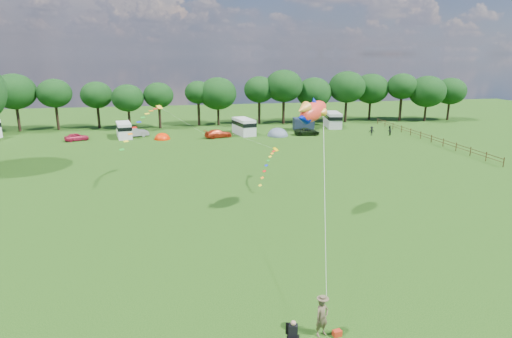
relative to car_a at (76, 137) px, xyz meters
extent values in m
plane|color=black|center=(21.58, -44.46, -0.61)|extent=(180.00, 180.00, 0.00)
cylinder|color=black|center=(-11.61, 10.91, 1.50)|extent=(0.49, 0.49, 4.21)
ellipsoid|color=black|center=(-11.61, 10.91, 6.27)|extent=(7.11, 7.11, 6.05)
cylinder|color=black|center=(-5.32, 11.24, 1.52)|extent=(0.49, 0.49, 4.25)
ellipsoid|color=black|center=(-5.32, 11.24, 5.84)|extent=(5.86, 5.86, 4.98)
cylinder|color=black|center=(1.56, 11.85, 1.34)|extent=(0.47, 0.47, 3.90)
ellipsoid|color=black|center=(1.56, 11.85, 5.39)|extent=(5.58, 5.58, 4.74)
cylinder|color=black|center=(7.23, 8.81, 1.17)|extent=(0.44, 0.44, 3.56)
ellipsoid|color=black|center=(7.23, 8.81, 5.03)|extent=(5.56, 5.56, 4.73)
cylinder|color=black|center=(12.49, 9.77, 1.37)|extent=(0.47, 0.47, 3.95)
ellipsoid|color=black|center=(12.49, 9.77, 5.34)|extent=(5.33, 5.33, 4.53)
cylinder|color=black|center=(19.67, 11.57, 1.56)|extent=(0.50, 0.50, 4.33)
ellipsoid|color=black|center=(19.67, 11.57, 5.58)|extent=(4.95, 4.95, 4.21)
cylinder|color=black|center=(23.29, 11.10, 1.05)|extent=(0.43, 0.43, 3.31)
ellipsoid|color=black|center=(23.29, 11.10, 5.34)|extent=(7.03, 7.03, 5.98)
cylinder|color=black|center=(31.24, 11.34, 1.57)|extent=(0.50, 0.50, 4.36)
ellipsoid|color=black|center=(31.24, 11.34, 5.95)|extent=(5.84, 5.84, 4.97)
cylinder|color=black|center=(35.83, 10.46, 1.67)|extent=(0.51, 0.51, 4.55)
ellipsoid|color=black|center=(35.83, 10.46, 6.62)|extent=(7.15, 7.15, 6.08)
cylinder|color=black|center=(42.07, 11.17, 1.00)|extent=(0.42, 0.42, 3.21)
ellipsoid|color=black|center=(42.07, 11.17, 5.19)|extent=(6.90, 6.90, 5.86)
cylinder|color=black|center=(48.57, 10.50, 1.48)|extent=(0.48, 0.48, 4.17)
ellipsoid|color=black|center=(48.57, 10.50, 6.25)|extent=(7.16, 7.16, 6.09)
cylinder|color=black|center=(54.55, 12.43, 1.22)|extent=(0.45, 0.45, 3.66)
ellipsoid|color=black|center=(54.55, 12.43, 5.70)|extent=(7.05, 7.05, 5.99)
cylinder|color=black|center=(60.00, 9.91, 1.72)|extent=(0.52, 0.52, 4.65)
ellipsoid|color=black|center=(60.00, 9.91, 6.27)|extent=(5.96, 5.96, 5.06)
cylinder|color=black|center=(64.74, 8.58, 0.99)|extent=(0.42, 0.42, 3.19)
ellipsoid|color=black|center=(64.74, 8.58, 5.29)|extent=(7.23, 7.23, 6.14)
cylinder|color=black|center=(70.14, 8.98, 1.15)|extent=(0.44, 0.44, 3.52)
ellipsoid|color=black|center=(70.14, 8.98, 5.25)|extent=(6.22, 6.22, 5.28)
cylinder|color=#472D19|center=(53.58, -26.46, -0.01)|extent=(0.12, 0.12, 1.20)
cylinder|color=#472D19|center=(53.58, -23.46, -0.01)|extent=(0.12, 0.12, 1.20)
cylinder|color=#472D19|center=(53.58, -24.96, 0.34)|extent=(0.08, 3.00, 0.08)
cylinder|color=#472D19|center=(53.58, -24.96, -0.06)|extent=(0.08, 3.00, 0.08)
cylinder|color=#472D19|center=(53.58, -20.46, -0.01)|extent=(0.12, 0.12, 1.20)
cylinder|color=#472D19|center=(53.58, -21.96, 0.34)|extent=(0.08, 3.00, 0.08)
cylinder|color=#472D19|center=(53.58, -21.96, -0.06)|extent=(0.08, 3.00, 0.08)
cylinder|color=#472D19|center=(53.58, -17.46, -0.01)|extent=(0.12, 0.12, 1.20)
cylinder|color=#472D19|center=(53.58, -18.96, 0.34)|extent=(0.08, 3.00, 0.08)
cylinder|color=#472D19|center=(53.58, -18.96, -0.06)|extent=(0.08, 3.00, 0.08)
cylinder|color=#472D19|center=(53.58, -14.46, -0.01)|extent=(0.12, 0.12, 1.20)
cylinder|color=#472D19|center=(53.58, -15.96, 0.34)|extent=(0.08, 3.00, 0.08)
cylinder|color=#472D19|center=(53.58, -15.96, -0.06)|extent=(0.08, 3.00, 0.08)
cylinder|color=#472D19|center=(53.58, -11.46, -0.01)|extent=(0.12, 0.12, 1.20)
cylinder|color=#472D19|center=(53.58, -12.96, 0.34)|extent=(0.08, 3.00, 0.08)
cylinder|color=#472D19|center=(53.58, -12.96, -0.06)|extent=(0.08, 3.00, 0.08)
cylinder|color=#472D19|center=(53.58, -8.46, -0.01)|extent=(0.12, 0.12, 1.20)
cylinder|color=#472D19|center=(53.58, -9.96, 0.34)|extent=(0.08, 3.00, 0.08)
cylinder|color=#472D19|center=(53.58, -9.96, -0.06)|extent=(0.08, 3.00, 0.08)
cylinder|color=#472D19|center=(53.58, -5.46, -0.01)|extent=(0.12, 0.12, 1.20)
cylinder|color=#472D19|center=(53.58, -6.96, 0.34)|extent=(0.08, 3.00, 0.08)
cylinder|color=#472D19|center=(53.58, -6.96, -0.06)|extent=(0.08, 3.00, 0.08)
cylinder|color=#472D19|center=(53.58, -2.46, -0.01)|extent=(0.12, 0.12, 1.20)
cylinder|color=#472D19|center=(53.58, -3.96, 0.34)|extent=(0.08, 3.00, 0.08)
cylinder|color=#472D19|center=(53.58, -3.96, -0.06)|extent=(0.08, 3.00, 0.08)
cylinder|color=#472D19|center=(53.58, 0.54, -0.01)|extent=(0.12, 0.12, 1.20)
cylinder|color=#472D19|center=(53.58, -0.96, 0.34)|extent=(0.08, 3.00, 0.08)
cylinder|color=#472D19|center=(53.58, -0.96, -0.06)|extent=(0.08, 3.00, 0.08)
cylinder|color=#472D19|center=(53.58, 3.54, -0.01)|extent=(0.12, 0.12, 1.20)
cylinder|color=#472D19|center=(53.58, 2.04, 0.34)|extent=(0.08, 3.00, 0.08)
cylinder|color=#472D19|center=(53.58, 2.04, -0.06)|extent=(0.08, 3.00, 0.08)
cylinder|color=#472D19|center=(53.58, 6.54, -0.01)|extent=(0.12, 0.12, 1.20)
cylinder|color=#472D19|center=(53.58, 5.04, 0.34)|extent=(0.08, 3.00, 0.08)
cylinder|color=#472D19|center=(53.58, 5.04, -0.06)|extent=(0.08, 3.00, 0.08)
imported|color=#BE1E41|center=(0.00, 0.00, 0.00)|extent=(3.92, 2.71, 1.21)
imported|color=gray|center=(8.57, 1.62, 0.14)|extent=(4.55, 2.86, 1.50)
imported|color=#BA2F12|center=(21.99, -1.43, 0.04)|extent=(4.66, 3.05, 1.29)
imported|color=black|center=(36.75, -1.98, -0.02)|extent=(4.51, 2.39, 1.18)
cube|color=white|center=(7.04, 1.38, 0.61)|extent=(2.95, 5.18, 2.44)
cube|color=black|center=(7.04, 1.38, 1.11)|extent=(3.00, 5.29, 0.58)
cylinder|color=black|center=(7.32, -0.13, -0.26)|extent=(0.72, 0.38, 0.69)
cylinder|color=black|center=(6.75, 2.89, -0.26)|extent=(0.72, 0.38, 0.69)
cube|color=silver|center=(26.50, 0.62, 0.73)|extent=(3.40, 5.72, 2.67)
cube|color=black|center=(26.50, 0.62, 1.27)|extent=(3.47, 5.83, 0.63)
cylinder|color=black|center=(26.87, -1.02, -0.23)|extent=(0.80, 0.44, 0.75)
cylinder|color=black|center=(26.13, 2.26, -0.23)|extent=(0.80, 0.44, 0.75)
cube|color=silver|center=(43.79, 4.81, 0.76)|extent=(3.21, 5.80, 2.74)
cube|color=black|center=(43.79, 4.81, 1.32)|extent=(3.28, 5.91, 0.65)
cylinder|color=black|center=(43.51, 3.11, -0.22)|extent=(0.81, 0.41, 0.77)
cylinder|color=black|center=(44.08, 6.52, -0.22)|extent=(0.81, 0.41, 0.77)
ellipsoid|color=#EF2800|center=(13.07, -1.18, -0.59)|extent=(2.40, 2.76, 1.97)
cylinder|color=#EF2800|center=(13.07, -1.18, -0.57)|extent=(2.52, 2.52, 0.08)
ellipsoid|color=slate|center=(31.80, -1.70, -0.59)|extent=(3.32, 3.82, 2.59)
cylinder|color=slate|center=(31.80, -1.70, -0.57)|extent=(3.49, 3.49, 0.08)
cube|color=#182232|center=(37.56, 2.82, 0.46)|extent=(3.68, 3.11, 2.14)
imported|color=brown|center=(21.72, -52.66, 0.37)|extent=(0.83, 0.68, 1.95)
cube|color=black|center=(20.14, -53.29, -0.11)|extent=(0.71, 0.69, 0.05)
cube|color=black|center=(20.14, -53.03, 0.20)|extent=(0.55, 0.23, 0.60)
cube|color=black|center=(20.14, -53.24, 0.24)|extent=(0.47, 0.38, 0.63)
sphere|color=tan|center=(20.14, -53.27, 0.67)|extent=(0.24, 0.24, 0.24)
cube|color=#B42A12|center=(22.45, -52.86, -0.46)|extent=(0.46, 0.35, 0.30)
ellipsoid|color=red|center=(26.05, -37.22, 8.08)|extent=(3.69, 3.50, 2.14)
ellipsoid|color=#E3CC00|center=(26.05, -37.22, 7.92)|extent=(2.30, 2.18, 1.17)
cone|color=orange|center=(24.84, -38.29, 8.42)|extent=(1.61, 1.58, 1.13)
cone|color=#0010A7|center=(24.84, -38.29, 7.75)|extent=(1.61, 1.58, 1.13)
cone|color=#0010A7|center=(26.13, -37.14, 8.77)|extent=(1.22, 1.23, 0.96)
sphere|color=white|center=(26.74, -36.07, 8.28)|extent=(0.36, 0.36, 0.36)
sphere|color=black|center=(26.77, -35.97, 8.28)|extent=(0.18, 0.18, 0.18)
cube|color=yellow|center=(13.71, -23.51, 7.09)|extent=(0.75, 0.74, 0.35)
cube|color=red|center=(13.31, -23.96, 6.98)|extent=(0.53, 0.50, 0.10)
cube|color=orange|center=(12.90, -24.41, 6.83)|extent=(0.52, 0.50, 0.11)
cube|color=yellow|center=(12.50, -24.86, 6.61)|extent=(0.52, 0.50, 0.12)
cube|color=#198C1E|center=(12.09, -25.31, 6.30)|extent=(0.52, 0.49, 0.13)
cube|color=#0C1EB2|center=(11.69, -25.76, 5.91)|extent=(0.52, 0.49, 0.13)
cube|color=red|center=(11.28, -26.21, 5.44)|extent=(0.51, 0.49, 0.14)
cube|color=orange|center=(10.88, -26.66, 4.89)|extent=(0.51, 0.48, 0.15)
cube|color=yellow|center=(10.47, -27.11, 4.27)|extent=(0.51, 0.48, 0.16)
cube|color=#198C1E|center=(10.07, -27.56, 3.56)|extent=(0.50, 0.47, 0.17)
cube|color=#DAB200|center=(25.58, -26.48, 2.72)|extent=(0.72, 0.73, 0.34)
cube|color=red|center=(25.26, -27.02, 2.65)|extent=(0.48, 0.52, 0.10)
cube|color=orange|center=(24.95, -27.56, 2.54)|extent=(0.48, 0.52, 0.10)
cube|color=yellow|center=(24.63, -28.10, 2.34)|extent=(0.48, 0.51, 0.11)
cube|color=#198C1E|center=(24.32, -28.64, 2.07)|extent=(0.47, 0.51, 0.12)
cube|color=#0C1EB2|center=(24.00, -29.18, 1.72)|extent=(0.47, 0.51, 0.13)
cube|color=red|center=(23.69, -29.72, 1.29)|extent=(0.47, 0.51, 0.14)
cube|color=orange|center=(23.37, -30.26, 0.78)|extent=(0.46, 0.50, 0.15)
cube|color=yellow|center=(23.06, -30.80, 0.18)|extent=(0.46, 0.50, 0.15)
imported|color=black|center=(50.08, -4.80, 0.17)|extent=(0.88, 0.84, 1.56)
imported|color=black|center=(47.21, -4.23, 0.15)|extent=(1.00, 0.52, 1.51)
camera|label=1|loc=(15.34, -69.54, 12.46)|focal=30.00mm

